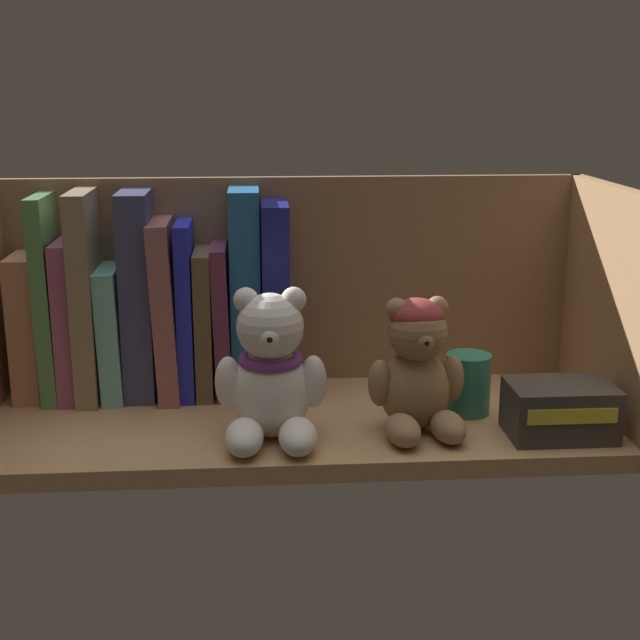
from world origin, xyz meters
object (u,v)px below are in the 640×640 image
at_px(book_6, 168,305).
at_px(pillar_candle, 468,384).
at_px(book_5, 141,292).
at_px(book_7, 188,305).
at_px(book_2, 72,316).
at_px(book_10, 246,290).
at_px(book_9, 223,316).
at_px(book_3, 91,292).
at_px(book_4, 116,328).
at_px(teddy_bear_smaller, 417,369).
at_px(book_1, 52,295).
at_px(book_11, 275,295).
at_px(book_8, 205,319).
at_px(small_product_box, 560,410).
at_px(book_0, 32,323).
at_px(teddy_bear_larger, 271,376).

relative_size(book_6, pillar_candle, 3.06).
height_order(book_5, book_7, book_5).
height_order(book_2, book_10, book_10).
relative_size(book_5, pillar_candle, 3.54).
xyz_separation_m(book_7, book_9, (0.04, 0.00, -0.01)).
height_order(book_3, book_4, book_3).
bearing_deg(book_5, book_9, 0.00).
bearing_deg(teddy_bear_smaller, book_10, 138.73).
bearing_deg(book_4, book_1, 180.00).
xyz_separation_m(book_9, teddy_bear_smaller, (0.21, -0.16, -0.02)).
relative_size(book_2, book_11, 0.82).
height_order(book_7, pillar_candle, book_7).
relative_size(book_2, book_7, 0.90).
bearing_deg(book_8, book_2, 180.00).
relative_size(book_1, book_3, 0.98).
relative_size(book_9, small_product_box, 1.64).
height_order(book_5, book_8, book_5).
relative_size(book_8, book_10, 0.71).
height_order(book_3, book_5, book_3).
distance_m(book_3, book_6, 0.09).
height_order(book_4, book_10, book_10).
xyz_separation_m(book_0, book_8, (0.20, 0.00, 0.00)).
relative_size(book_8, teddy_bear_smaller, 1.19).
bearing_deg(book_10, book_9, 180.00).
height_order(book_9, pillar_candle, book_9).
bearing_deg(teddy_bear_smaller, pillar_candle, 35.12).
relative_size(book_0, small_product_box, 1.55).
bearing_deg(book_10, book_4, 180.00).
xyz_separation_m(book_7, teddy_bear_larger, (0.10, -0.17, -0.03)).
xyz_separation_m(book_1, book_4, (0.07, 0.00, -0.04)).
bearing_deg(book_1, book_5, 0.00).
bearing_deg(book_5, book_10, 0.00).
distance_m(book_4, small_product_box, 0.52).
distance_m(book_1, book_9, 0.20).
relative_size(book_5, book_6, 1.16).
relative_size(book_11, small_product_box, 2.08).
distance_m(book_2, book_8, 0.16).
relative_size(book_3, book_5, 1.01).
bearing_deg(book_0, pillar_candle, -12.47).
xyz_separation_m(book_0, book_4, (0.10, 0.00, -0.01)).
bearing_deg(book_10, teddy_bear_larger, -81.35).
relative_size(book_4, book_7, 0.75).
distance_m(book_8, small_product_box, 0.42).
bearing_deg(book_2, book_5, 0.00).
relative_size(book_4, book_8, 0.89).
bearing_deg(pillar_candle, book_3, 165.55).
bearing_deg(book_0, book_1, 0.00).
height_order(book_2, pillar_candle, book_2).
relative_size(book_0, book_2, 0.91).
distance_m(book_5, teddy_bear_smaller, 0.35).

